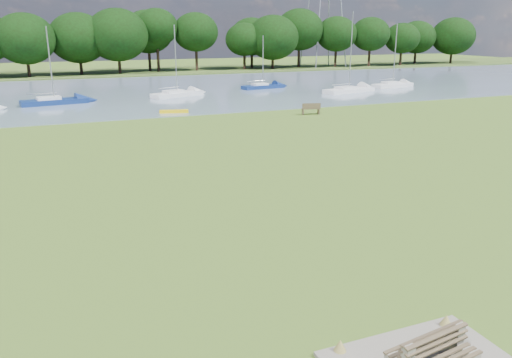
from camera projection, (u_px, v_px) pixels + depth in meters
name	position (u px, v px, depth m)	size (l,w,h in m)	color
ground	(227.00, 193.00, 23.59)	(220.00, 220.00, 0.00)	olive
river	(115.00, 93.00, 60.83)	(220.00, 40.00, 0.10)	slate
far_bank	(93.00, 74.00, 87.43)	(220.00, 20.00, 0.40)	#4C6626
bench_pair	(433.00, 355.00, 11.03)	(2.05, 1.38, 1.03)	gray
riverbank_bench	(311.00, 109.00, 45.19)	(1.77, 0.88, 1.05)	brown
kayak	(174.00, 111.00, 45.95)	(2.63, 0.61, 0.26)	yellow
tree_line	(129.00, 33.00, 84.13)	(153.40, 9.45, 11.44)	black
sailboat_0	(349.00, 89.00, 60.88)	(7.37, 3.64, 9.44)	white
sailboat_1	(392.00, 84.00, 66.21)	(6.29, 2.66, 8.10)	white
sailboat_4	(54.00, 100.00, 51.02)	(6.67, 2.82, 7.68)	navy
sailboat_5	(262.00, 85.00, 64.76)	(6.00, 2.63, 6.65)	navy
sailboat_6	(177.00, 92.00, 57.14)	(6.47, 4.05, 7.90)	white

